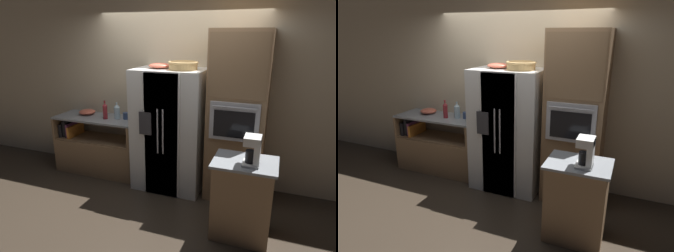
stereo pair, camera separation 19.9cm
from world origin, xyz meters
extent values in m
plane|color=#382D23|center=(0.00, 0.00, 0.00)|extent=(20.00, 20.00, 0.00)
cube|color=beige|center=(0.00, 0.44, 1.40)|extent=(12.00, 0.06, 2.80)
cube|color=#93704C|center=(-1.27, 0.13, 0.28)|extent=(1.38, 0.57, 0.55)
cube|color=#93704C|center=(-1.27, 0.13, 0.56)|extent=(1.33, 0.53, 0.02)
cube|color=#93704C|center=(-1.94, 0.13, 0.72)|extent=(0.04, 0.57, 0.34)
cube|color=#93704C|center=(-0.59, 0.13, 0.72)|extent=(0.04, 0.57, 0.34)
cube|color=gray|center=(-1.27, 0.13, 0.91)|extent=(1.38, 0.57, 0.03)
cube|color=black|center=(-1.87, 0.10, 0.68)|extent=(0.06, 0.36, 0.21)
cube|color=black|center=(-1.80, 0.10, 0.71)|extent=(0.06, 0.32, 0.27)
cube|color=#934784|center=(-1.75, 0.10, 0.68)|extent=(0.04, 0.34, 0.22)
cube|color=orange|center=(-1.70, 0.10, 0.66)|extent=(0.04, 0.41, 0.18)
cube|color=silver|center=(-0.01, 0.07, 0.87)|extent=(0.99, 0.68, 1.74)
cube|color=silver|center=(-0.02, -0.28, 0.87)|extent=(0.49, 0.02, 1.71)
cube|color=silver|center=(-0.01, -0.28, 0.87)|extent=(0.49, 0.02, 1.71)
cylinder|color=#B2B2B7|center=(-0.05, -0.31, 0.96)|extent=(0.02, 0.02, 0.61)
cylinder|color=#B2B2B7|center=(0.03, -0.31, 0.96)|extent=(0.02, 0.02, 0.61)
cube|color=#2D2D33|center=(-0.23, -0.29, 1.05)|extent=(0.18, 0.01, 0.31)
cube|color=#93704C|center=(0.93, 0.11, 1.13)|extent=(0.74, 0.60, 2.26)
cube|color=#ADADB2|center=(0.93, -0.20, 1.16)|extent=(0.60, 0.04, 0.48)
cube|color=black|center=(0.93, -0.22, 1.14)|extent=(0.50, 0.01, 0.34)
cylinder|color=#B2B2B7|center=(0.93, -0.24, 1.35)|extent=(0.53, 0.02, 0.02)
cube|color=olive|center=(0.93, -0.19, 1.83)|extent=(0.69, 0.01, 0.77)
cube|color=#93704C|center=(1.15, -0.75, 0.44)|extent=(0.62, 0.49, 0.87)
cube|color=gray|center=(1.15, -0.75, 0.89)|extent=(0.68, 0.53, 0.03)
cylinder|color=tan|center=(0.19, 0.03, 1.79)|extent=(0.38, 0.38, 0.09)
torus|color=tan|center=(0.19, 0.03, 1.84)|extent=(0.40, 0.40, 0.03)
ellipsoid|color=#DB664C|center=(-0.17, 0.08, 1.78)|extent=(0.31, 0.31, 0.07)
cylinder|color=maroon|center=(-1.10, 0.09, 1.03)|extent=(0.07, 0.07, 0.21)
cone|color=maroon|center=(-1.10, 0.09, 1.15)|extent=(0.07, 0.07, 0.04)
cylinder|color=maroon|center=(-1.10, 0.09, 1.19)|extent=(0.02, 0.02, 0.04)
cylinder|color=silver|center=(-0.92, 0.16, 1.02)|extent=(0.09, 0.09, 0.19)
cone|color=silver|center=(-0.92, 0.16, 1.13)|extent=(0.09, 0.09, 0.05)
cylinder|color=silver|center=(-0.92, 0.16, 1.17)|extent=(0.03, 0.03, 0.02)
cylinder|color=#384C7A|center=(-0.79, 0.19, 0.98)|extent=(0.09, 0.09, 0.10)
torus|color=#384C7A|center=(-0.74, 0.19, 0.98)|extent=(0.07, 0.01, 0.07)
ellipsoid|color=#DB664C|center=(-1.52, 0.21, 0.97)|extent=(0.26, 0.26, 0.08)
cube|color=white|center=(1.21, -0.82, 0.92)|extent=(0.17, 0.21, 0.02)
cylinder|color=black|center=(1.20, -0.82, 0.99)|extent=(0.10, 0.10, 0.13)
cube|color=white|center=(1.26, -0.82, 1.06)|extent=(0.06, 0.17, 0.31)
cube|color=white|center=(1.21, -0.82, 1.17)|extent=(0.17, 0.21, 0.09)
camera|label=1|loc=(1.41, -3.77, 2.21)|focal=32.00mm
camera|label=2|loc=(1.60, -3.70, 2.21)|focal=32.00mm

